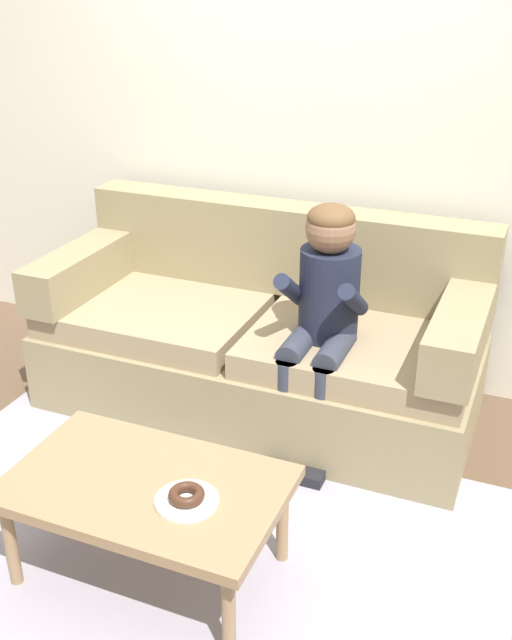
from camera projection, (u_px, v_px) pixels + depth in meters
The scene contains 8 objects.
ground at pixel (201, 508), 3.03m from camera, with size 10.00×10.00×0.00m, color brown.
wall_back at pixel (322, 98), 3.59m from camera, with size 8.00×0.10×2.80m, color silver.
area_rug at pixel (172, 547), 2.81m from camera, with size 2.44×1.67×0.01m, color #9993A3.
couch at pixel (262, 341), 3.61m from camera, with size 2.04×0.90×0.93m.
coffee_table at pixel (146, 492), 2.56m from camera, with size 0.94×0.59×0.40m.
person_child at pixel (323, 307), 3.18m from camera, with size 0.34×0.58×1.10m.
plate at pixel (187, 501), 2.44m from camera, with size 0.21×0.21×0.01m, color white.
donut at pixel (187, 495), 2.43m from camera, with size 0.12×0.12×0.04m, color #422619.
Camera 1 is at (1.12, -2.14, 1.98)m, focal length 42.23 mm.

